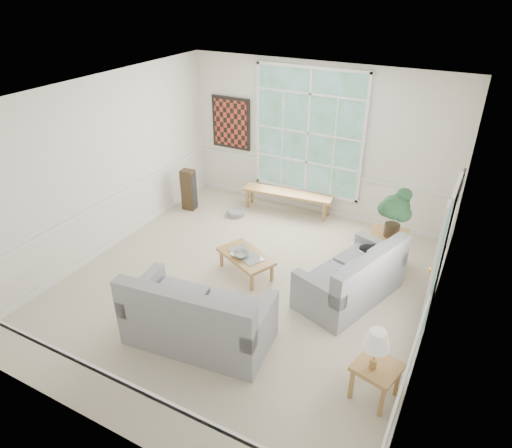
{
  "coord_description": "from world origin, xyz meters",
  "views": [
    {
      "loc": [
        2.92,
        -5.15,
        4.42
      ],
      "look_at": [
        0.1,
        0.2,
        1.05
      ],
      "focal_mm": 32.0,
      "sensor_mm": 36.0,
      "label": 1
    }
  ],
  "objects_px": {
    "loveseat_front": "(199,308)",
    "end_table": "(387,250)",
    "coffee_table": "(246,264)",
    "side_table": "(375,381)",
    "loveseat_right": "(351,271)"
  },
  "relations": [
    {
      "from": "loveseat_front",
      "to": "end_table",
      "type": "distance_m",
      "value": 3.45
    },
    {
      "from": "loveseat_front",
      "to": "coffee_table",
      "type": "bearing_deg",
      "value": 89.88
    },
    {
      "from": "coffee_table",
      "to": "side_table",
      "type": "relative_size",
      "value": 1.97
    },
    {
      "from": "loveseat_right",
      "to": "side_table",
      "type": "distance_m",
      "value": 1.91
    },
    {
      "from": "end_table",
      "to": "loveseat_right",
      "type": "bearing_deg",
      "value": -105.05
    },
    {
      "from": "loveseat_right",
      "to": "coffee_table",
      "type": "bearing_deg",
      "value": -154.26
    },
    {
      "from": "loveseat_right",
      "to": "loveseat_front",
      "type": "bearing_deg",
      "value": -110.54
    },
    {
      "from": "loveseat_front",
      "to": "side_table",
      "type": "xyz_separation_m",
      "value": [
        2.35,
        0.14,
        -0.27
      ]
    },
    {
      "from": "end_table",
      "to": "loveseat_front",
      "type": "bearing_deg",
      "value": -121.39
    },
    {
      "from": "side_table",
      "to": "end_table",
      "type": "bearing_deg",
      "value": 101.13
    },
    {
      "from": "loveseat_front",
      "to": "coffee_table",
      "type": "relative_size",
      "value": 1.95
    },
    {
      "from": "loveseat_front",
      "to": "side_table",
      "type": "distance_m",
      "value": 2.37
    },
    {
      "from": "coffee_table",
      "to": "loveseat_front",
      "type": "bearing_deg",
      "value": -58.58
    },
    {
      "from": "end_table",
      "to": "side_table",
      "type": "bearing_deg",
      "value": -78.87
    },
    {
      "from": "coffee_table",
      "to": "end_table",
      "type": "xyz_separation_m",
      "value": [
        1.99,
        1.32,
        0.13
      ]
    }
  ]
}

